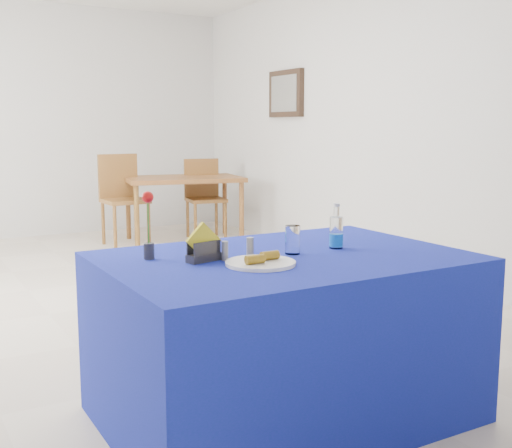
{
  "coord_description": "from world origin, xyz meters",
  "views": [
    {
      "loc": [
        -1.48,
        -4.6,
        1.33
      ],
      "look_at": [
        -0.13,
        -2.24,
        0.92
      ],
      "focal_mm": 45.0,
      "sensor_mm": 36.0,
      "label": 1
    }
  ],
  "objects": [
    {
      "name": "napkin_holder",
      "position": [
        -0.33,
        -2.15,
        0.81
      ],
      "size": [
        0.16,
        0.09,
        0.17
      ],
      "color": "#333338",
      "rests_on": "blue_table"
    },
    {
      "name": "salt_shaker",
      "position": [
        -0.11,
        -2.15,
        0.8
      ],
      "size": [
        0.03,
        0.03,
        0.08
      ],
      "primitive_type": "cylinder",
      "color": "slate",
      "rests_on": "blue_table"
    },
    {
      "name": "blue_table",
      "position": [
        0.04,
        -2.21,
        0.38
      ],
      "size": [
        1.6,
        1.1,
        0.76
      ],
      "color": "navy",
      "rests_on": "floor"
    },
    {
      "name": "pepper_shaker",
      "position": [
        -0.25,
        -2.17,
        0.8
      ],
      "size": [
        0.03,
        0.03,
        0.08
      ],
      "primitive_type": "cylinder",
      "color": "slate",
      "rests_on": "blue_table"
    },
    {
      "name": "plate",
      "position": [
        -0.16,
        -2.33,
        0.77
      ],
      "size": [
        0.3,
        0.3,
        0.01
      ],
      "primitive_type": "cylinder",
      "color": "white",
      "rests_on": "blue_table"
    },
    {
      "name": "banana_pieces",
      "position": [
        -0.15,
        -2.34,
        0.79
      ],
      "size": [
        0.18,
        0.08,
        0.04
      ],
      "color": "gold",
      "rests_on": "plate"
    },
    {
      "name": "oak_table",
      "position": [
        1.5,
        2.29,
        0.68
      ],
      "size": [
        1.45,
        1.08,
        0.76
      ],
      "color": "brown",
      "rests_on": "floor"
    },
    {
      "name": "drinking_glass",
      "position": [
        0.09,
        -2.2,
        0.82
      ],
      "size": [
        0.07,
        0.07,
        0.13
      ],
      "primitive_type": "cylinder",
      "color": "white",
      "rests_on": "blue_table"
    },
    {
      "name": "chair_bg_right",
      "position": [
        1.8,
        2.37,
        0.55
      ],
      "size": [
        0.49,
        0.49,
        0.95
      ],
      "rotation": [
        0.0,
        0.0,
        -0.17
      ],
      "color": "brown",
      "rests_on": "floor"
    },
    {
      "name": "room_shell",
      "position": [
        0.0,
        0.0,
        1.75
      ],
      "size": [
        7.0,
        7.0,
        7.0
      ],
      "color": "silver",
      "rests_on": "ground"
    },
    {
      "name": "water_bottle",
      "position": [
        0.34,
        -2.19,
        0.83
      ],
      "size": [
        0.07,
        0.07,
        0.21
      ],
      "color": "white",
      "rests_on": "blue_table"
    },
    {
      "name": "rose_vase",
      "position": [
        -0.52,
        -1.98,
        0.91
      ],
      "size": [
        0.05,
        0.05,
        0.3
      ],
      "color": "#28282D",
      "rests_on": "blue_table"
    },
    {
      "name": "picture_art",
      "position": [
        2.44,
        1.6,
        1.7
      ],
      "size": [
        0.02,
        0.52,
        0.4
      ],
      "primitive_type": "cube",
      "color": "#998C66",
      "rests_on": "room_shell"
    },
    {
      "name": "chair_bg_left",
      "position": [
        0.81,
        2.44,
        0.59
      ],
      "size": [
        0.47,
        0.47,
        1.02
      ],
      "rotation": [
        0.0,
        0.0,
        0.03
      ],
      "color": "brown",
      "rests_on": "floor"
    },
    {
      "name": "picture_frame",
      "position": [
        2.47,
        1.6,
        1.7
      ],
      "size": [
        0.06,
        0.64,
        0.52
      ],
      "primitive_type": "cube",
      "color": "black",
      "rests_on": "room_shell"
    },
    {
      "name": "floor",
      "position": [
        0.0,
        0.0,
        0.0
      ],
      "size": [
        7.0,
        7.0,
        0.0
      ],
      "primitive_type": "plane",
      "color": "beige",
      "rests_on": "ground"
    }
  ]
}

